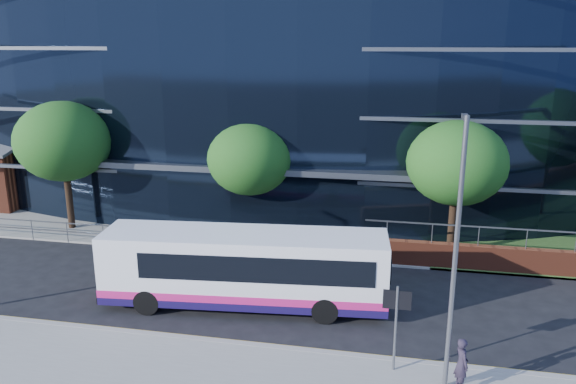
% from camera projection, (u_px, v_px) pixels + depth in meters
% --- Properties ---
extents(ground, '(200.00, 200.00, 0.00)m').
position_uv_depth(ground, '(264.00, 334.00, 19.79)').
color(ground, black).
rests_on(ground, ground).
extents(kerb, '(80.00, 0.25, 0.16)m').
position_uv_depth(kerb, '(257.00, 346.00, 18.82)').
color(kerb, gray).
rests_on(kerb, ground).
extents(yellow_line_outer, '(80.00, 0.08, 0.01)m').
position_uv_depth(yellow_line_outer, '(259.00, 345.00, 19.03)').
color(yellow_line_outer, gold).
rests_on(yellow_line_outer, ground).
extents(yellow_line_inner, '(80.00, 0.08, 0.01)m').
position_uv_depth(yellow_line_inner, '(260.00, 343.00, 19.18)').
color(yellow_line_inner, gold).
rests_on(yellow_line_inner, ground).
extents(far_forecourt, '(50.00, 8.00, 0.10)m').
position_uv_depth(far_forecourt, '(206.00, 225.00, 31.32)').
color(far_forecourt, gray).
rests_on(far_forecourt, ground).
extents(glass_office, '(44.00, 23.10, 16.00)m').
position_uv_depth(glass_office, '(278.00, 71.00, 38.18)').
color(glass_office, black).
rests_on(glass_office, ground).
extents(guard_railings, '(24.00, 0.05, 1.10)m').
position_uv_depth(guard_railings, '(140.00, 233.00, 27.70)').
color(guard_railings, slate).
rests_on(guard_railings, ground).
extents(street_sign, '(0.85, 0.09, 2.80)m').
position_uv_depth(street_sign, '(397.00, 311.00, 16.88)').
color(street_sign, slate).
rests_on(street_sign, pavement_near).
extents(tree_far_a, '(4.95, 4.95, 6.98)m').
position_uv_depth(tree_far_a, '(63.00, 141.00, 29.48)').
color(tree_far_a, black).
rests_on(tree_far_a, ground).
extents(tree_far_b, '(4.29, 4.29, 6.05)m').
position_uv_depth(tree_far_b, '(250.00, 159.00, 28.24)').
color(tree_far_b, black).
rests_on(tree_far_b, ground).
extents(tree_far_c, '(4.62, 4.62, 6.51)m').
position_uv_depth(tree_far_c, '(457.00, 163.00, 25.81)').
color(tree_far_c, black).
rests_on(tree_far_c, ground).
extents(streetlight_east, '(0.15, 0.77, 8.00)m').
position_uv_depth(streetlight_east, '(456.00, 250.00, 15.44)').
color(streetlight_east, slate).
rests_on(streetlight_east, pavement_near).
extents(city_bus, '(11.11, 3.51, 2.96)m').
position_uv_depth(city_bus, '(247.00, 268.00, 21.51)').
color(city_bus, white).
rests_on(city_bus, ground).
extents(pedestrian, '(0.56, 0.68, 1.60)m').
position_uv_depth(pedestrian, '(462.00, 364.00, 16.26)').
color(pedestrian, '#261F2F').
rests_on(pedestrian, pavement_near).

